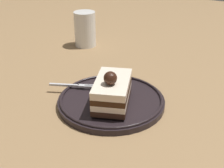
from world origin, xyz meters
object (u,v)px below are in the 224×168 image
object	(u,v)px
dessert_plate	(112,99)
drink_glass_far	(85,31)
cake_slice	(112,91)
fork	(74,86)

from	to	relation	value
dessert_plate	drink_glass_far	size ratio (longest dim) A/B	2.11
cake_slice	fork	size ratio (longest dim) A/B	1.32
cake_slice	drink_glass_far	size ratio (longest dim) A/B	1.25
cake_slice	drink_glass_far	xyz separation A→B (m)	(-0.31, -0.27, 0.00)
dessert_plate	fork	size ratio (longest dim) A/B	2.23
dessert_plate	drink_glass_far	distance (m)	0.38
fork	drink_glass_far	world-z (taller)	drink_glass_far
cake_slice	dessert_plate	bearing A→B (deg)	-152.27
dessert_plate	drink_glass_far	world-z (taller)	drink_glass_far
cake_slice	fork	xyz separation A→B (m)	(-0.02, -0.11, -0.03)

